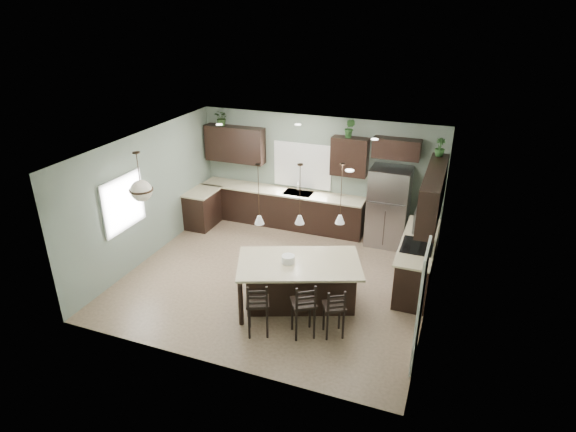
# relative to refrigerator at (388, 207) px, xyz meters

# --- Properties ---
(ground) EXTENTS (6.00, 6.00, 0.00)m
(ground) POSITION_rel_refrigerator_xyz_m (-1.82, -2.36, -0.93)
(ground) COLOR #9E8466
(ground) RESTS_ON ground
(pantry_door) EXTENTS (0.04, 0.82, 2.04)m
(pantry_door) POSITION_rel_refrigerator_xyz_m (1.16, -3.91, 0.09)
(pantry_door) COLOR white
(pantry_door) RESTS_ON ground
(window_back) EXTENTS (1.35, 0.02, 1.00)m
(window_back) POSITION_rel_refrigerator_xyz_m (-2.22, 0.37, 0.62)
(window_back) COLOR white
(window_back) RESTS_ON room_shell
(window_left) EXTENTS (0.02, 1.10, 1.00)m
(window_left) POSITION_rel_refrigerator_xyz_m (-4.80, -3.16, 0.62)
(window_left) COLOR white
(window_left) RESTS_ON room_shell
(left_return_cabs) EXTENTS (0.60, 0.90, 0.90)m
(left_return_cabs) POSITION_rel_refrigerator_xyz_m (-4.52, -0.66, -0.48)
(left_return_cabs) COLOR black
(left_return_cabs) RESTS_ON ground
(left_return_countertop) EXTENTS (0.66, 0.96, 0.04)m
(left_return_countertop) POSITION_rel_refrigerator_xyz_m (-4.50, -0.66, -0.01)
(left_return_countertop) COLOR beige
(left_return_countertop) RESTS_ON left_return_cabs
(back_lower_cabs) EXTENTS (4.20, 0.60, 0.90)m
(back_lower_cabs) POSITION_rel_refrigerator_xyz_m (-2.67, 0.09, -0.48)
(back_lower_cabs) COLOR black
(back_lower_cabs) RESTS_ON ground
(back_countertop) EXTENTS (4.20, 0.66, 0.04)m
(back_countertop) POSITION_rel_refrigerator_xyz_m (-2.67, 0.07, -0.01)
(back_countertop) COLOR beige
(back_countertop) RESTS_ON back_lower_cabs
(sink_inset) EXTENTS (0.70, 0.45, 0.01)m
(sink_inset) POSITION_rel_refrigerator_xyz_m (-2.22, 0.07, 0.01)
(sink_inset) COLOR gray
(sink_inset) RESTS_ON back_countertop
(faucet) EXTENTS (0.02, 0.02, 0.28)m
(faucet) POSITION_rel_refrigerator_xyz_m (-2.22, 0.04, 0.16)
(faucet) COLOR silver
(faucet) RESTS_ON back_countertop
(back_upper_left) EXTENTS (1.55, 0.34, 0.90)m
(back_upper_left) POSITION_rel_refrigerator_xyz_m (-3.97, 0.22, 1.02)
(back_upper_left) COLOR black
(back_upper_left) RESTS_ON room_shell
(back_upper_right) EXTENTS (0.85, 0.34, 0.90)m
(back_upper_right) POSITION_rel_refrigerator_xyz_m (-1.02, 0.22, 1.02)
(back_upper_right) COLOR black
(back_upper_right) RESTS_ON room_shell
(fridge_header) EXTENTS (1.05, 0.34, 0.45)m
(fridge_header) POSITION_rel_refrigerator_xyz_m (0.03, 0.22, 1.32)
(fridge_header) COLOR black
(fridge_header) RESTS_ON room_shell
(right_lower_cabs) EXTENTS (0.60, 2.35, 0.90)m
(right_lower_cabs) POSITION_rel_refrigerator_xyz_m (0.88, -1.49, -0.48)
(right_lower_cabs) COLOR black
(right_lower_cabs) RESTS_ON ground
(right_countertop) EXTENTS (0.66, 2.35, 0.04)m
(right_countertop) POSITION_rel_refrigerator_xyz_m (0.86, -1.49, -0.01)
(right_countertop) COLOR beige
(right_countertop) RESTS_ON right_lower_cabs
(cooktop) EXTENTS (0.58, 0.75, 0.02)m
(cooktop) POSITION_rel_refrigerator_xyz_m (0.86, -1.76, 0.02)
(cooktop) COLOR black
(cooktop) RESTS_ON right_countertop
(wall_oven_front) EXTENTS (0.01, 0.72, 0.60)m
(wall_oven_front) POSITION_rel_refrigerator_xyz_m (0.58, -1.76, -0.48)
(wall_oven_front) COLOR gray
(wall_oven_front) RESTS_ON right_lower_cabs
(right_upper_cabs) EXTENTS (0.34, 2.35, 0.90)m
(right_upper_cabs) POSITION_rel_refrigerator_xyz_m (1.01, -1.49, 1.02)
(right_upper_cabs) COLOR black
(right_upper_cabs) RESTS_ON room_shell
(microwave) EXTENTS (0.40, 0.75, 0.40)m
(microwave) POSITION_rel_refrigerator_xyz_m (0.96, -1.76, 0.62)
(microwave) COLOR gray
(microwave) RESTS_ON right_upper_cabs
(refrigerator) EXTENTS (0.90, 0.74, 1.85)m
(refrigerator) POSITION_rel_refrigerator_xyz_m (0.00, 0.00, 0.00)
(refrigerator) COLOR #94949C
(refrigerator) RESTS_ON ground
(kitchen_island) EXTENTS (2.52, 1.98, 0.92)m
(kitchen_island) POSITION_rel_refrigerator_xyz_m (-1.06, -3.13, -0.46)
(kitchen_island) COLOR black
(kitchen_island) RESTS_ON ground
(serving_dish) EXTENTS (0.24, 0.24, 0.14)m
(serving_dish) POSITION_rel_refrigerator_xyz_m (-1.25, -3.20, 0.07)
(serving_dish) COLOR white
(serving_dish) RESTS_ON kitchen_island
(bar_stool_left) EXTENTS (0.51, 0.51, 1.04)m
(bar_stool_left) POSITION_rel_refrigerator_xyz_m (-1.44, -4.14, -0.41)
(bar_stool_left) COLOR black
(bar_stool_left) RESTS_ON ground
(bar_stool_center) EXTENTS (0.54, 0.54, 1.06)m
(bar_stool_center) POSITION_rel_refrigerator_xyz_m (-0.71, -3.91, -0.40)
(bar_stool_center) COLOR black
(bar_stool_center) RESTS_ON ground
(bar_stool_right) EXTENTS (0.48, 0.48, 0.95)m
(bar_stool_right) POSITION_rel_refrigerator_xyz_m (-0.22, -3.73, -0.45)
(bar_stool_right) COLOR black
(bar_stool_right) RESTS_ON ground
(pendant_left) EXTENTS (0.17, 0.17, 1.10)m
(pendant_left) POSITION_rel_refrigerator_xyz_m (-1.71, -3.39, 1.32)
(pendant_left) COLOR silver
(pendant_left) RESTS_ON room_shell
(pendant_center) EXTENTS (0.17, 0.17, 1.10)m
(pendant_center) POSITION_rel_refrigerator_xyz_m (-1.06, -3.13, 1.32)
(pendant_center) COLOR silver
(pendant_center) RESTS_ON room_shell
(pendant_right) EXTENTS (0.17, 0.17, 1.10)m
(pendant_right) POSITION_rel_refrigerator_xyz_m (-0.41, -2.87, 1.32)
(pendant_right) COLOR silver
(pendant_right) RESTS_ON room_shell
(chandelier) EXTENTS (0.44, 0.44, 0.95)m
(chandelier) POSITION_rel_refrigerator_xyz_m (-4.02, -3.52, 1.40)
(chandelier) COLOR beige
(chandelier) RESTS_ON room_shell
(plant_back_left) EXTENTS (0.42, 0.39, 0.39)m
(plant_back_left) POSITION_rel_refrigerator_xyz_m (-4.28, 0.19, 1.67)
(plant_back_left) COLOR #304E22
(plant_back_left) RESTS_ON back_upper_left
(plant_back_right) EXTENTS (0.27, 0.24, 0.44)m
(plant_back_right) POSITION_rel_refrigerator_xyz_m (-1.04, 0.19, 1.70)
(plant_back_right) COLOR #295324
(plant_back_right) RESTS_ON back_upper_right
(plant_right_wall) EXTENTS (0.26, 0.26, 0.36)m
(plant_right_wall) POSITION_rel_refrigerator_xyz_m (0.98, -0.53, 1.65)
(plant_right_wall) COLOR #2A5726
(plant_right_wall) RESTS_ON right_upper_cabs
(room_shell) EXTENTS (6.00, 6.00, 6.00)m
(room_shell) POSITION_rel_refrigerator_xyz_m (-1.82, -2.36, 0.77)
(room_shell) COLOR slate
(room_shell) RESTS_ON ground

